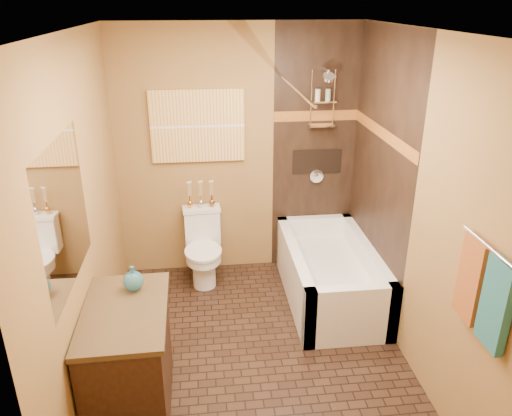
{
  "coord_description": "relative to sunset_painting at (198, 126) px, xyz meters",
  "views": [
    {
      "loc": [
        -0.37,
        -3.26,
        2.69
      ],
      "look_at": [
        0.05,
        0.4,
        1.13
      ],
      "focal_mm": 35.0,
      "sensor_mm": 36.0,
      "label": 1
    }
  ],
  "objects": [
    {
      "name": "shower_fixtures",
      "position": [
        1.19,
        -0.1,
        0.12
      ],
      "size": [
        0.24,
        0.33,
        1.16
      ],
      "color": "silver",
      "rests_on": "floor"
    },
    {
      "name": "ceiling",
      "position": [
        0.39,
        -1.48,
        0.95
      ],
      "size": [
        3.0,
        3.0,
        0.0
      ],
      "primitive_type": "plane",
      "color": "silver",
      "rests_on": "wall_back"
    },
    {
      "name": "teal_bottle",
      "position": [
        -0.49,
        -1.67,
        -0.66
      ],
      "size": [
        0.19,
        0.19,
        0.23
      ],
      "primitive_type": null,
      "rotation": [
        0.0,
        0.0,
        -0.38
      ],
      "color": "#2A6D7E",
      "rests_on": "vanity"
    },
    {
      "name": "bathtub",
      "position": [
        1.19,
        -0.73,
        -1.33
      ],
      "size": [
        0.8,
        1.5,
        0.55
      ],
      "color": "white",
      "rests_on": "floor"
    },
    {
      "name": "wall_left",
      "position": [
        -0.81,
        -1.48,
        -0.3
      ],
      "size": [
        0.02,
        3.0,
        2.5
      ],
      "primitive_type": "cube",
      "color": "olive",
      "rests_on": "floor"
    },
    {
      "name": "towel_bar",
      "position": [
        1.54,
        -2.53,
        -0.1
      ],
      "size": [
        0.02,
        0.55,
        0.02
      ],
      "primitive_type": "cylinder",
      "rotation": [
        1.57,
        0.0,
        0.0
      ],
      "color": "silver",
      "rests_on": "wall_right"
    },
    {
      "name": "wall_right",
      "position": [
        1.59,
        -1.48,
        -0.3
      ],
      "size": [
        0.02,
        3.0,
        2.5
      ],
      "primitive_type": "cube",
      "color": "olive",
      "rests_on": "floor"
    },
    {
      "name": "wall_back",
      "position": [
        0.39,
        0.02,
        -0.3
      ],
      "size": [
        2.4,
        0.02,
        2.5
      ],
      "primitive_type": "cube",
      "color": "olive",
      "rests_on": "floor"
    },
    {
      "name": "wall_front",
      "position": [
        0.39,
        -2.98,
        -0.3
      ],
      "size": [
        2.4,
        0.02,
        2.5
      ],
      "primitive_type": "cube",
      "color": "olive",
      "rests_on": "floor"
    },
    {
      "name": "mosaic_band_right",
      "position": [
        1.57,
        -0.73,
        0.07
      ],
      "size": [
        0.01,
        1.5,
        0.1
      ],
      "primitive_type": "cube",
      "color": "brown",
      "rests_on": "alcove_tile_right"
    },
    {
      "name": "floor",
      "position": [
        0.39,
        -1.48,
        -1.55
      ],
      "size": [
        3.0,
        3.0,
        0.0
      ],
      "primitive_type": "plane",
      "color": "black",
      "rests_on": "ground"
    },
    {
      "name": "alcove_tile_back",
      "position": [
        1.16,
        0.01,
        -0.3
      ],
      "size": [
        0.85,
        0.01,
        2.5
      ],
      "primitive_type": "cube",
      "color": "black",
      "rests_on": "wall_back"
    },
    {
      "name": "alcove_niche",
      "position": [
        1.19,
        0.01,
        -0.4
      ],
      "size": [
        0.5,
        0.01,
        0.25
      ],
      "primitive_type": "cube",
      "color": "black",
      "rests_on": "alcove_tile_back"
    },
    {
      "name": "bud_vases",
      "position": [
        0.0,
        -0.09,
        -0.66
      ],
      "size": [
        0.27,
        0.06,
        0.27
      ],
      "color": "gold",
      "rests_on": "toilet"
    },
    {
      "name": "towel_rust",
      "position": [
        1.55,
        -2.4,
        -0.37
      ],
      "size": [
        0.05,
        0.22,
        0.52
      ],
      "primitive_type": "cube",
      "color": "#934E1A",
      "rests_on": "towel_bar"
    },
    {
      "name": "sunset_painting",
      "position": [
        0.0,
        0.0,
        0.0
      ],
      "size": [
        0.9,
        0.04,
        0.7
      ],
      "primitive_type": "cube",
      "color": "gold",
      "rests_on": "wall_back"
    },
    {
      "name": "towel_teal",
      "position": [
        1.55,
        -2.66,
        -0.37
      ],
      "size": [
        0.05,
        0.22,
        0.52
      ],
      "primitive_type": "cube",
      "color": "#1F5E67",
      "rests_on": "towel_bar"
    },
    {
      "name": "mosaic_band_back",
      "position": [
        1.16,
        0.0,
        0.07
      ],
      "size": [
        0.85,
        0.01,
        0.1
      ],
      "primitive_type": "cube",
      "color": "brown",
      "rests_on": "alcove_tile_back"
    },
    {
      "name": "vanity_mirror",
      "position": [
        -0.8,
        -1.91,
        -0.05
      ],
      "size": [
        0.01,
        1.0,
        0.9
      ],
      "primitive_type": "cube",
      "color": "white",
      "rests_on": "wall_left"
    },
    {
      "name": "alcove_tile_right",
      "position": [
        1.58,
        -0.73,
        -0.3
      ],
      "size": [
        0.01,
        1.5,
        2.5
      ],
      "primitive_type": "cube",
      "color": "black",
      "rests_on": "wall_right"
    },
    {
      "name": "vanity",
      "position": [
        -0.54,
        -1.91,
        -1.15
      ],
      "size": [
        0.57,
        0.92,
        0.8
      ],
      "rotation": [
        0.0,
        0.0,
        0.02
      ],
      "color": "black",
      "rests_on": "floor"
    },
    {
      "name": "curtain_rod",
      "position": [
        0.79,
        -0.73,
        0.47
      ],
      "size": [
        0.03,
        1.55,
        0.03
      ],
      "primitive_type": "cylinder",
      "rotation": [
        1.57,
        0.0,
        0.0
      ],
      "color": "silver",
      "rests_on": "wall_back"
    },
    {
      "name": "toilet",
      "position": [
        -0.0,
        -0.25,
        -1.17
      ],
      "size": [
        0.39,
        0.57,
        0.74
      ],
      "rotation": [
        0.0,
        0.0,
        0.06
      ],
      "color": "white",
      "rests_on": "floor"
    }
  ]
}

